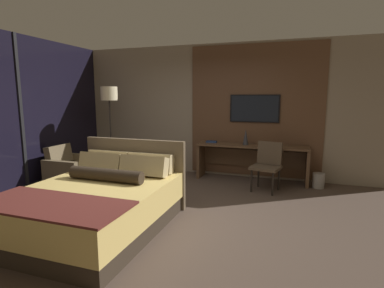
% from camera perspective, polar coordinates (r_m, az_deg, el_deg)
% --- Properties ---
extents(ground_plane, '(16.00, 16.00, 0.00)m').
position_cam_1_polar(ground_plane, '(4.42, -5.12, -13.63)').
color(ground_plane, '#4C3D33').
extents(wall_back_tv_panel, '(7.20, 0.09, 2.80)m').
position_cam_1_polar(wall_back_tv_panel, '(6.51, 5.14, 6.36)').
color(wall_back_tv_panel, gray).
rests_on(wall_back_tv_panel, ground_plane).
extents(wall_left_window, '(0.06, 6.00, 2.80)m').
position_cam_1_polar(wall_left_window, '(6.24, -29.85, 4.39)').
color(wall_left_window, black).
rests_on(wall_left_window, ground_plane).
extents(bed, '(1.68, 2.13, 1.05)m').
position_cam_1_polar(bed, '(4.12, -17.39, -10.61)').
color(bed, '#33281E').
rests_on(bed, ground_plane).
extents(desk, '(2.20, 0.50, 0.74)m').
position_cam_1_polar(desk, '(6.21, 11.32, -2.14)').
color(desk, brown).
rests_on(desk, ground_plane).
extents(tv, '(1.00, 0.04, 0.56)m').
position_cam_1_polar(tv, '(6.29, 11.82, 6.63)').
color(tv, black).
extents(desk_chair, '(0.58, 0.57, 0.88)m').
position_cam_1_polar(desk_chair, '(5.62, 14.19, -3.32)').
color(desk_chair, '#4C3D2D').
rests_on(desk_chair, ground_plane).
extents(armchair_by_window, '(0.78, 0.79, 0.77)m').
position_cam_1_polar(armchair_by_window, '(6.29, -22.01, -4.87)').
color(armchair_by_window, brown).
rests_on(armchair_by_window, ground_plane).
extents(floor_lamp, '(0.34, 0.34, 1.90)m').
position_cam_1_polar(floor_lamp, '(6.48, -15.46, 7.87)').
color(floor_lamp, '#282623').
rests_on(floor_lamp, ground_plane).
extents(vase_tall, '(0.11, 0.11, 0.32)m').
position_cam_1_polar(vase_tall, '(6.13, 10.18, 1.37)').
color(vase_tall, '#333338').
rests_on(vase_tall, desk).
extents(book, '(0.23, 0.17, 0.03)m').
position_cam_1_polar(book, '(6.36, 3.75, 0.45)').
color(book, navy).
rests_on(book, desk).
extents(waste_bin, '(0.22, 0.22, 0.28)m').
position_cam_1_polar(waste_bin, '(6.14, 22.94, -6.42)').
color(waste_bin, gray).
rests_on(waste_bin, ground_plane).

